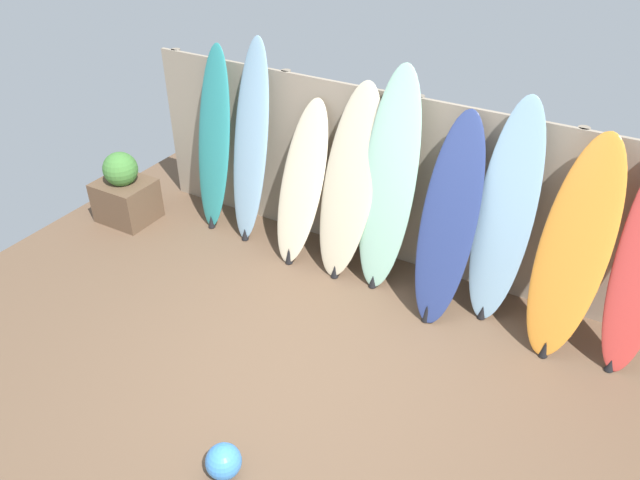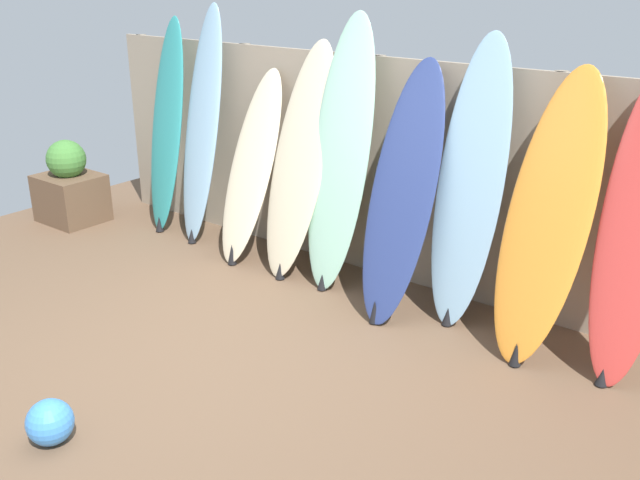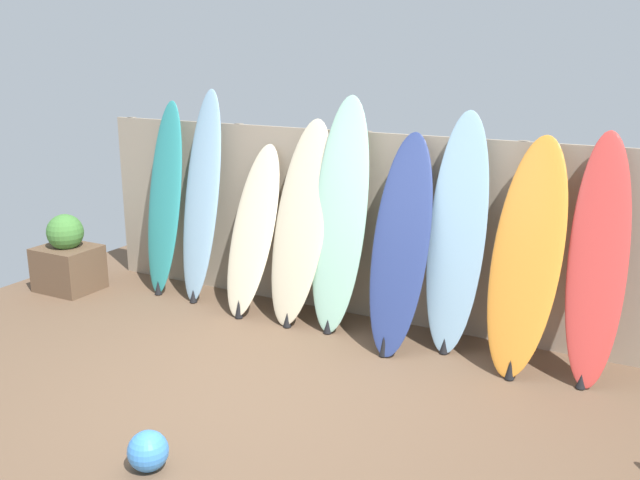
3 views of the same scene
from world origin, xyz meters
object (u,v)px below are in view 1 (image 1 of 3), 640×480
object	(u,v)px
surfboard_cream_2	(302,184)
beach_ball	(224,461)
surfboard_cream_3	(349,184)
surfboard_skyblue_6	(505,216)
surfboard_skyblue_1	(251,145)
surfboard_teal_0	(214,141)
surfboard_navy_5	(449,222)
surfboard_seafoam_4	(388,183)
surfboard_orange_7	(574,251)
planter_box	(125,192)

from	to	relation	value
surfboard_cream_2	beach_ball	size ratio (longest dim) A/B	6.39
surfboard_cream_3	surfboard_skyblue_6	distance (m)	1.50
surfboard_skyblue_1	surfboard_cream_2	size ratio (longest dim) A/B	1.31
surfboard_teal_0	surfboard_navy_5	bearing A→B (deg)	-3.57
surfboard_navy_5	surfboard_cream_2	bearing A→B (deg)	176.08
surfboard_navy_5	surfboard_seafoam_4	bearing A→B (deg)	168.79
surfboard_teal_0	surfboard_seafoam_4	bearing A→B (deg)	-1.14
surfboard_seafoam_4	surfboard_orange_7	size ratio (longest dim) A/B	1.13
surfboard_seafoam_4	surfboard_navy_5	bearing A→B (deg)	-11.21
surfboard_cream_3	surfboard_orange_7	xyz separation A→B (m)	(2.12, -0.07, -0.01)
surfboard_teal_0	beach_ball	xyz separation A→B (m)	(2.12, -2.74, -0.87)
surfboard_cream_2	surfboard_navy_5	world-z (taller)	surfboard_navy_5
beach_ball	surfboard_orange_7	bearing A→B (deg)	57.24
surfboard_skyblue_1	surfboard_teal_0	bearing A→B (deg)	-178.89
surfboard_cream_2	planter_box	bearing A→B (deg)	-168.17
surfboard_teal_0	surfboard_cream_2	distance (m)	1.16
beach_ball	planter_box	bearing A→B (deg)	144.05
surfboard_navy_5	surfboard_cream_3	bearing A→B (deg)	173.53
surfboard_seafoam_4	surfboard_navy_5	distance (m)	0.68
surfboard_seafoam_4	beach_ball	bearing A→B (deg)	-89.36
surfboard_teal_0	surfboard_orange_7	xyz separation A→B (m)	(3.80, -0.12, -0.07)
surfboard_skyblue_1	surfboard_seafoam_4	distance (m)	1.61
surfboard_cream_3	surfboard_orange_7	size ratio (longest dim) A/B	1.01
surfboard_seafoam_4	surfboard_orange_7	xyz separation A→B (m)	(1.71, -0.08, -0.13)
surfboard_orange_7	beach_ball	size ratio (longest dim) A/B	7.34
surfboard_cream_2	surfboard_seafoam_4	xyz separation A→B (m)	(0.94, 0.02, 0.25)
surfboard_teal_0	surfboard_skyblue_6	world-z (taller)	surfboard_skyblue_6
surfboard_navy_5	beach_ball	bearing A→B (deg)	-103.65
surfboard_navy_5	surfboard_skyblue_6	distance (m)	0.48
surfboard_skyblue_6	surfboard_orange_7	distance (m)	0.64
surfboard_teal_0	surfboard_cream_2	size ratio (longest dim) A/B	1.23
surfboard_cream_2	surfboard_navy_5	distance (m)	1.60
surfboard_cream_2	beach_ball	world-z (taller)	surfboard_cream_2
surfboard_skyblue_6	surfboard_skyblue_1	bearing A→B (deg)	179.91
surfboard_teal_0	surfboard_skyblue_1	distance (m)	0.49
surfboard_orange_7	planter_box	size ratio (longest dim) A/B	2.26
surfboard_orange_7	planter_box	distance (m)	4.81
surfboard_cream_3	planter_box	bearing A→B (deg)	-170.28
surfboard_skyblue_1	beach_ball	xyz separation A→B (m)	(1.63, -2.75, -0.94)
surfboard_teal_0	surfboard_seafoam_4	distance (m)	2.09
surfboard_cream_2	surfboard_cream_3	world-z (taller)	surfboard_cream_3
surfboard_skyblue_1	planter_box	size ratio (longest dim) A/B	2.57
surfboard_teal_0	beach_ball	bearing A→B (deg)	-52.30
surfboard_cream_2	surfboard_navy_5	bearing A→B (deg)	-3.92
planter_box	beach_ball	distance (m)	3.81
surfboard_seafoam_4	planter_box	world-z (taller)	surfboard_seafoam_4
surfboard_navy_5	beach_ball	xyz separation A→B (m)	(-0.62, -2.57, -0.78)
surfboard_cream_3	surfboard_seafoam_4	world-z (taller)	surfboard_seafoam_4
surfboard_skyblue_6	surfboard_orange_7	world-z (taller)	surfboard_skyblue_6
surfboard_orange_7	beach_ball	xyz separation A→B (m)	(-1.68, -2.61, -0.81)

